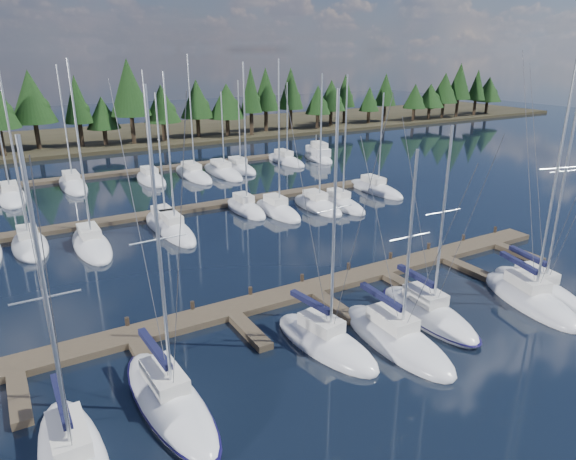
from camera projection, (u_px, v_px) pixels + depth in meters
ground at (236, 239)px, 44.73m from camera, size 260.00×260.00×0.00m
far_shore at (97, 139)px, 93.48m from camera, size 220.00×30.00×0.60m
main_dock at (315, 293)px, 34.36m from camera, size 44.00×6.13×0.90m
back_docks at (166, 188)px, 60.61m from camera, size 50.00×21.80×0.40m
front_sailboat_1 at (169, 400)px, 23.70m from camera, size 3.20×9.58×15.21m
front_sailboat_2 at (325, 342)px, 28.41m from camera, size 3.74×7.90×14.71m
front_sailboat_3 at (396, 338)px, 28.78m from camera, size 3.21×8.78×11.84m
front_sailboat_4 at (428, 313)px, 31.53m from camera, size 3.49×8.52×12.58m
front_sailboat_5 at (529, 298)px, 33.37m from camera, size 4.86×8.83×16.38m
front_sailboat_6 at (538, 290)px, 34.54m from camera, size 4.26×8.45×15.55m
back_sailboat_rows at (181, 196)px, 57.01m from camera, size 42.40×32.11×15.92m
motor_yacht_right at (318, 156)px, 77.16m from camera, size 4.47×9.04×4.32m
tree_line at (88, 104)px, 81.99m from camera, size 187.04×11.27×14.47m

